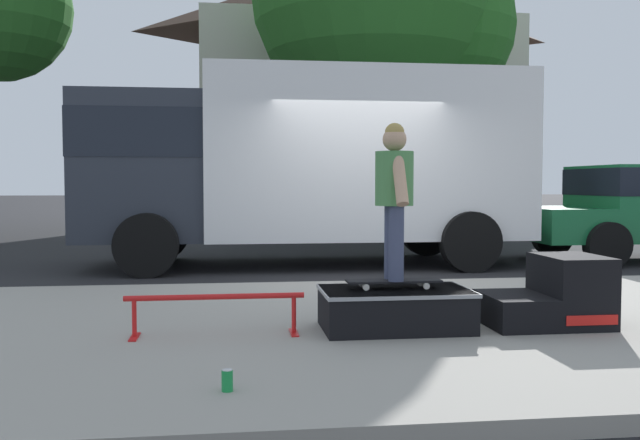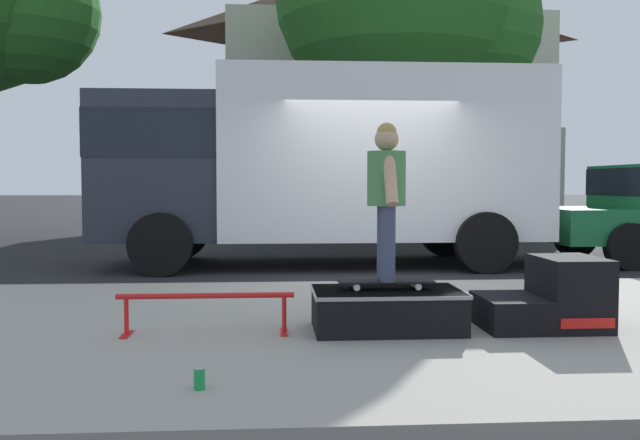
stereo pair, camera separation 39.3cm
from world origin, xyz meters
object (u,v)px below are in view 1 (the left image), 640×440
skateboard (394,281)px  street_tree_neighbour (386,3)px  grind_rail (215,305)px  skate_box (395,308)px  box_truck (303,159)px  skater_kid (394,188)px  kicker_ramp (554,296)px  soda_can (227,380)px

skateboard → street_tree_neighbour: street_tree_neighbour is taller
grind_rail → street_tree_neighbour: street_tree_neighbour is taller
skate_box → box_truck: box_truck is taller
skater_kid → box_truck: box_truck is taller
kicker_ramp → skater_kid: 1.64m
skateboard → skate_box: bearing=-88.5°
box_truck → soda_can: bearing=-99.4°
skateboard → skater_kid: 0.77m
kicker_ramp → grind_rail: kicker_ramp is taller
grind_rail → box_truck: bearing=77.2°
grind_rail → street_tree_neighbour: bearing=70.5°
skater_kid → kicker_ramp: bearing=-2.0°
skateboard → street_tree_neighbour: bearing=77.7°
soda_can → skateboard: bearing=49.3°
skater_kid → soda_can: (-1.35, -1.57, -1.09)m
street_tree_neighbour → skateboard: bearing=-102.3°
kicker_ramp → box_truck: bearing=105.7°
skater_kid → skate_box: bearing=-88.5°
skate_box → box_truck: 5.69m
grind_rail → soda_can: size_ratio=11.07×
kicker_ramp → skateboard: 1.37m
grind_rail → box_truck: 5.86m
grind_rail → soda_can: (0.10, -1.47, -0.18)m
grind_rail → soda_can: grind_rail is taller
box_truck → street_tree_neighbour: 6.71m
skate_box → soda_can: 2.04m
skater_kid → street_tree_neighbour: 11.47m
street_tree_neighbour → kicker_ramp: bearing=-95.0°
skateboard → grind_rail: bearing=-176.1°
skate_box → kicker_ramp: size_ratio=1.22×
grind_rail → skater_kid: size_ratio=1.09×
skate_box → box_truck: (-0.18, 5.51, 1.40)m
street_tree_neighbour → soda_can: bearing=-106.8°
soda_can → box_truck: box_truck is taller
kicker_ramp → skate_box: bearing=180.0°
kicker_ramp → grind_rail: (-2.82, -0.05, 0.00)m
kicker_ramp → soda_can: (-2.71, -1.52, -0.18)m
street_tree_neighbour → skater_kid: bearing=-102.3°
box_truck → street_tree_neighbour: size_ratio=0.81×
skateboard → skater_kid: size_ratio=0.61×
skate_box → skater_kid: size_ratio=0.94×
kicker_ramp → skateboard: size_ratio=1.26×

